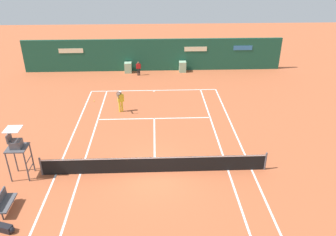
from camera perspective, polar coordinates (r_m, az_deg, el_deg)
name	(u,v)px	position (r m, az deg, el deg)	size (l,w,h in m)	color
ground_plane	(155,166)	(18.81, -2.28, -8.15)	(80.00, 80.00, 0.01)	#B25633
tennis_net	(155,164)	(18.05, -2.29, -7.88)	(12.10, 0.10, 1.07)	#4C4C51
sponsor_back_wall	(154,56)	(33.13, -2.47, 10.59)	(25.00, 1.02, 3.12)	#194C38
umpire_chair	(16,146)	(18.66, -24.43, -4.34)	(1.00, 1.00, 2.86)	#47474C
player_bench	(4,202)	(17.38, -26.16, -12.69)	(0.54, 1.36, 0.88)	#38383D
equipment_bag	(5,228)	(16.54, -26.09, -16.51)	(1.02, 0.57, 0.32)	black
player_on_baseline	(120,100)	(24.63, -8.12, 3.13)	(0.51, 0.81, 1.85)	yellow
ball_kid_left_post	(139,68)	(32.04, -5.05, 8.57)	(0.45, 0.21, 1.35)	black
tennis_ball_by_sideline	(94,101)	(27.12, -12.47, 2.85)	(0.07, 0.07, 0.07)	#CCE033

